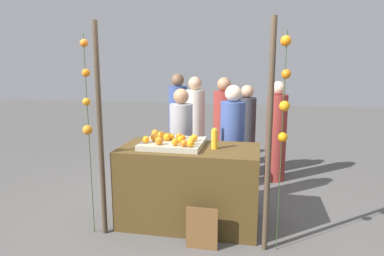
# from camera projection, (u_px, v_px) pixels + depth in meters

# --- Properties ---
(ground_plane) EXTENTS (24.00, 24.00, 0.00)m
(ground_plane) POSITION_uv_depth(u_px,v_px,m) (190.00, 222.00, 4.15)
(ground_plane) COLOR #565451
(stall_counter) EXTENTS (1.61, 0.81, 0.93)m
(stall_counter) POSITION_uv_depth(u_px,v_px,m) (190.00, 185.00, 4.06)
(stall_counter) COLOR #4C3819
(stall_counter) RESTS_ON ground_plane
(orange_tray) EXTENTS (0.70, 0.64, 0.06)m
(orange_tray) POSITION_uv_depth(u_px,v_px,m) (173.00, 143.00, 4.03)
(orange_tray) COLOR #B2AD99
(orange_tray) RESTS_ON stall_counter
(orange_0) EXTENTS (0.09, 0.09, 0.09)m
(orange_0) POSITION_uv_depth(u_px,v_px,m) (161.00, 135.00, 4.14)
(orange_0) COLOR orange
(orange_0) RESTS_ON orange_tray
(orange_1) EXTENTS (0.08, 0.08, 0.08)m
(orange_1) POSITION_uv_depth(u_px,v_px,m) (146.00, 139.00, 3.92)
(orange_1) COLOR orange
(orange_1) RESTS_ON orange_tray
(orange_2) EXTENTS (0.08, 0.08, 0.08)m
(orange_2) POSITION_uv_depth(u_px,v_px,m) (168.00, 136.00, 4.14)
(orange_2) COLOR orange
(orange_2) RESTS_ON orange_tray
(orange_3) EXTENTS (0.08, 0.08, 0.08)m
(orange_3) POSITION_uv_depth(u_px,v_px,m) (190.00, 144.00, 3.73)
(orange_3) COLOR orange
(orange_3) RESTS_ON orange_tray
(orange_4) EXTENTS (0.08, 0.08, 0.08)m
(orange_4) POSITION_uv_depth(u_px,v_px,m) (181.00, 140.00, 3.91)
(orange_4) COLOR orange
(orange_4) RESTS_ON orange_tray
(orange_5) EXTENTS (0.08, 0.08, 0.08)m
(orange_5) POSITION_uv_depth(u_px,v_px,m) (179.00, 136.00, 4.10)
(orange_5) COLOR orange
(orange_5) RESTS_ON orange_tray
(orange_6) EXTENTS (0.09, 0.09, 0.09)m
(orange_6) POSITION_uv_depth(u_px,v_px,m) (154.00, 137.00, 4.02)
(orange_6) COLOR orange
(orange_6) RESTS_ON orange_tray
(orange_7) EXTENTS (0.08, 0.08, 0.08)m
(orange_7) POSITION_uv_depth(u_px,v_px,m) (171.00, 137.00, 4.09)
(orange_7) COLOR orange
(orange_7) RESTS_ON orange_tray
(orange_8) EXTENTS (0.09, 0.09, 0.09)m
(orange_8) POSITION_uv_depth(u_px,v_px,m) (155.00, 133.00, 4.25)
(orange_8) COLOR orange
(orange_8) RESTS_ON orange_tray
(orange_9) EXTENTS (0.07, 0.07, 0.07)m
(orange_9) POSITION_uv_depth(u_px,v_px,m) (183.00, 138.00, 4.00)
(orange_9) COLOR orange
(orange_9) RESTS_ON orange_tray
(orange_10) EXTENTS (0.08, 0.08, 0.08)m
(orange_10) POSITION_uv_depth(u_px,v_px,m) (184.00, 143.00, 3.74)
(orange_10) COLOR orange
(orange_10) RESTS_ON orange_tray
(orange_11) EXTENTS (0.09, 0.09, 0.09)m
(orange_11) POSITION_uv_depth(u_px,v_px,m) (191.00, 141.00, 3.84)
(orange_11) COLOR orange
(orange_11) RESTS_ON orange_tray
(orange_12) EXTENTS (0.08, 0.08, 0.08)m
(orange_12) POSITION_uv_depth(u_px,v_px,m) (175.00, 142.00, 3.79)
(orange_12) COLOR orange
(orange_12) RESTS_ON orange_tray
(orange_13) EXTENTS (0.09, 0.09, 0.09)m
(orange_13) POSITION_uv_depth(u_px,v_px,m) (159.00, 141.00, 3.83)
(orange_13) COLOR orange
(orange_13) RESTS_ON orange_tray
(orange_14) EXTENTS (0.08, 0.08, 0.08)m
(orange_14) POSITION_uv_depth(u_px,v_px,m) (194.00, 138.00, 4.00)
(orange_14) COLOR orange
(orange_14) RESTS_ON orange_tray
(orange_15) EXTENTS (0.09, 0.09, 0.09)m
(orange_15) POSITION_uv_depth(u_px,v_px,m) (167.00, 137.00, 4.03)
(orange_15) COLOR orange
(orange_15) RESTS_ON orange_tray
(juice_bottle) EXTENTS (0.07, 0.07, 0.24)m
(juice_bottle) POSITION_uv_depth(u_px,v_px,m) (215.00, 139.00, 3.89)
(juice_bottle) COLOR #F5AB25
(juice_bottle) RESTS_ON stall_counter
(chalkboard_sign) EXTENTS (0.33, 0.03, 0.47)m
(chalkboard_sign) POSITION_uv_depth(u_px,v_px,m) (202.00, 229.00, 3.51)
(chalkboard_sign) COLOR brown
(chalkboard_sign) RESTS_ON ground_plane
(vendor_left) EXTENTS (0.31, 0.31, 1.55)m
(vendor_left) POSITION_uv_depth(u_px,v_px,m) (181.00, 149.00, 4.75)
(vendor_left) COLOR #99999E
(vendor_left) RESTS_ON ground_plane
(vendor_right) EXTENTS (0.32, 0.32, 1.61)m
(vendor_right) POSITION_uv_depth(u_px,v_px,m) (232.00, 150.00, 4.58)
(vendor_right) COLOR #384C8C
(vendor_right) RESTS_ON ground_plane
(crowd_person_0) EXTENTS (0.34, 0.34, 1.70)m
(crowd_person_0) POSITION_uv_depth(u_px,v_px,m) (178.00, 123.00, 6.41)
(crowd_person_0) COLOR #384C8C
(crowd_person_0) RESTS_ON ground_plane
(crowd_person_1) EXTENTS (0.33, 0.33, 1.67)m
(crowd_person_1) POSITION_uv_depth(u_px,v_px,m) (195.00, 129.00, 5.91)
(crowd_person_1) COLOR beige
(crowd_person_1) RESTS_ON ground_plane
(crowd_person_2) EXTENTS (0.31, 0.31, 1.54)m
(crowd_person_2) POSITION_uv_depth(u_px,v_px,m) (246.00, 134.00, 5.72)
(crowd_person_2) COLOR #333338
(crowd_person_2) RESTS_ON ground_plane
(crowd_person_3) EXTENTS (0.33, 0.33, 1.67)m
(crowd_person_3) POSITION_uv_depth(u_px,v_px,m) (223.00, 132.00, 5.65)
(crowd_person_3) COLOR maroon
(crowd_person_3) RESTS_ON ground_plane
(crowd_person_4) EXTENTS (0.32, 0.32, 1.61)m
(crowd_person_4) POSITION_uv_depth(u_px,v_px,m) (276.00, 135.00, 5.51)
(crowd_person_4) COLOR maroon
(crowd_person_4) RESTS_ON ground_plane
(canopy_post_left) EXTENTS (0.06, 0.06, 2.32)m
(canopy_post_left) POSITION_uv_depth(u_px,v_px,m) (100.00, 133.00, 3.67)
(canopy_post_left) COLOR #473828
(canopy_post_left) RESTS_ON ground_plane
(canopy_post_right) EXTENTS (0.06, 0.06, 2.32)m
(canopy_post_right) POSITION_uv_depth(u_px,v_px,m) (269.00, 140.00, 3.33)
(canopy_post_right) COLOR #473828
(canopy_post_right) RESTS_ON ground_plane
(garland_strand_left) EXTENTS (0.11, 0.11, 2.19)m
(garland_strand_left) POSITION_uv_depth(u_px,v_px,m) (86.00, 98.00, 3.60)
(garland_strand_left) COLOR #2D4C23
(garland_strand_left) RESTS_ON ground_plane
(garland_strand_right) EXTENTS (0.12, 0.10, 2.19)m
(garland_strand_right) POSITION_uv_depth(u_px,v_px,m) (285.00, 91.00, 3.23)
(garland_strand_right) COLOR #2D4C23
(garland_strand_right) RESTS_ON ground_plane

